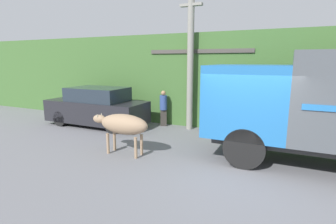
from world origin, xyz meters
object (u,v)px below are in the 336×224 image
Objects in this scene: brown_cow at (123,125)px; utility_pole at (190,59)px; pedestrian_on_hill at (163,107)px; parked_suv at (97,107)px.

brown_cow is 4.28m from utility_pole.
pedestrian_on_hill reaches higher than brown_cow.
parked_suv reaches higher than brown_cow.
brown_cow is 4.00m from parked_suv.
brown_cow is 0.35× the size of utility_pole.
pedestrian_on_hill is (2.68, 1.21, 0.04)m from parked_suv.
parked_suv is at bearing -2.88° from pedestrian_on_hill.
utility_pole is (1.22, -0.01, 2.06)m from pedestrian_on_hill.
pedestrian_on_hill is 0.28× the size of utility_pole.
parked_suv is 2.94m from pedestrian_on_hill.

